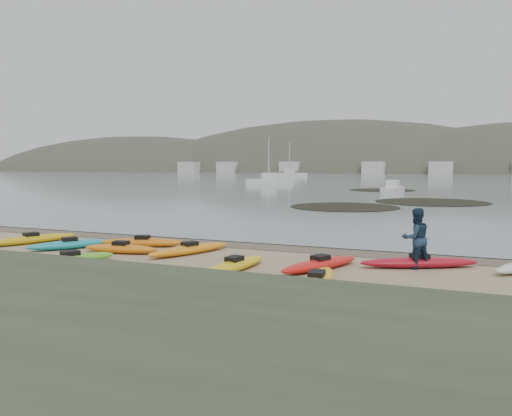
% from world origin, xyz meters
% --- Properties ---
extents(ground, '(600.00, 600.00, 0.00)m').
position_xyz_m(ground, '(0.00, 0.00, 0.00)').
color(ground, tan).
rests_on(ground, ground).
extents(wet_sand, '(60.00, 60.00, 0.00)m').
position_xyz_m(wet_sand, '(0.00, -0.30, 0.00)').
color(wet_sand, brown).
rests_on(wet_sand, ground).
extents(water, '(1200.00, 1200.00, 0.00)m').
position_xyz_m(water, '(0.00, 300.00, 0.01)').
color(water, slate).
rests_on(water, ground).
extents(kayaks, '(21.03, 9.62, 0.34)m').
position_xyz_m(kayaks, '(-0.65, -4.14, 0.17)').
color(kayaks, yellow).
rests_on(kayaks, ground).
extents(person_east, '(1.20, 1.15, 1.94)m').
position_xyz_m(person_east, '(6.58, -2.64, 0.97)').
color(person_east, navy).
rests_on(person_east, ground).
extents(kelp_mats, '(15.51, 33.81, 0.04)m').
position_xyz_m(kelp_mats, '(1.84, 28.98, 0.03)').
color(kelp_mats, black).
rests_on(kelp_mats, water).
extents(moored_boats, '(78.02, 87.38, 1.19)m').
position_xyz_m(moored_boats, '(3.48, 85.35, 0.56)').
color(moored_boats, silver).
rests_on(moored_boats, ground).
extents(far_town, '(199.00, 5.00, 4.00)m').
position_xyz_m(far_town, '(6.00, 145.00, 2.00)').
color(far_town, beige).
rests_on(far_town, ground).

